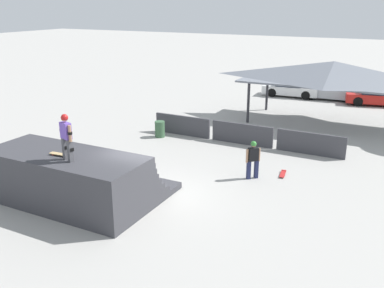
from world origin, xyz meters
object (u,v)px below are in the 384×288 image
bystander_walking (253,157)px  parked_car_silver (332,91)px  parked_car_white (291,88)px  parked_car_red (376,96)px  skateboard_on_deck (60,154)px  skateboard_on_ground (283,174)px  trash_bin (160,129)px  skater_on_deck (66,134)px

bystander_walking → parked_car_silver: 16.87m
parked_car_white → parked_car_silver: same height
bystander_walking → parked_car_red: bystander_walking is taller
bystander_walking → skateboard_on_deck: bearing=2.3°
skateboard_on_ground → trash_bin: (-7.28, 2.19, 0.37)m
parked_car_silver → parked_car_white: bearing=-175.5°
skateboard_on_deck → skateboard_on_ground: 8.86m
skateboard_on_deck → parked_car_red: bearing=65.2°
parked_car_silver → skater_on_deck: bearing=-103.1°
trash_bin → bystander_walking: bearing=-26.5°
skater_on_deck → parked_car_red: skater_on_deck is taller
skateboard_on_ground → parked_car_red: 15.63m
skateboard_on_deck → parked_car_white: (2.08, 21.88, -1.32)m
parked_car_white → parked_car_red: size_ratio=0.98×
parked_car_white → parked_car_red: same height
trash_bin → parked_car_white: (3.39, 13.42, 0.18)m
bystander_walking → skater_on_deck: bearing=6.8°
trash_bin → parked_car_white: parked_car_white is taller
skateboard_on_deck → trash_bin: skateboard_on_deck is taller
skater_on_deck → skateboard_on_deck: bearing=175.9°
skateboard_on_ground → parked_car_silver: bearing=-5.6°
parked_car_white → trash_bin: bearing=-107.5°
skateboard_on_ground → skateboard_on_deck: bearing=127.6°
skater_on_deck → trash_bin: (-1.86, 8.68, -2.33)m
skateboard_on_ground → trash_bin: 7.61m
bystander_walking → parked_car_white: (-2.88, 16.54, -0.33)m
parked_car_silver → bystander_walking: bearing=-92.1°
bystander_walking → parked_car_silver: size_ratio=0.36×
parked_car_silver → trash_bin: bearing=-116.6°
skateboard_on_deck → parked_car_red: skateboard_on_deck is taller
parked_car_white → skateboard_on_ground: bearing=-79.3°
bystander_walking → parked_car_white: size_ratio=0.38×
skateboard_on_ground → skater_on_deck: bearing=131.4°
bystander_walking → parked_car_white: bearing=-124.9°
skateboard_on_deck → trash_bin: bearing=94.4°
skateboard_on_ground → parked_car_white: 16.10m
parked_car_white → bystander_walking: bearing=-83.4°
skater_on_deck → parked_car_silver: (4.54, 22.42, -2.16)m
skater_on_deck → skateboard_on_ground: size_ratio=1.90×
bystander_walking → skateboard_on_ground: (1.01, 0.93, -0.87)m
skater_on_deck → parked_car_white: size_ratio=0.37×
bystander_walking → skateboard_on_ground: size_ratio=1.93×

